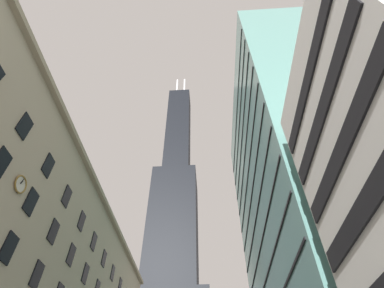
% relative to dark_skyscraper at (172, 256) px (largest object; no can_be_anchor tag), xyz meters
% --- Properties ---
extents(dark_skyscraper, '(28.12, 28.12, 181.63)m').
position_rel_dark_skyscraper_xyz_m(dark_skyscraper, '(0.00, 0.00, 0.00)').
color(dark_skyscraper, black).
rests_on(dark_skyscraper, ground).
extents(glass_office_midrise, '(19.75, 35.70, 54.58)m').
position_rel_dark_skyscraper_xyz_m(glass_office_midrise, '(30.95, -71.96, -26.00)').
color(glass_office_midrise, slate).
rests_on(glass_office_midrise, ground).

